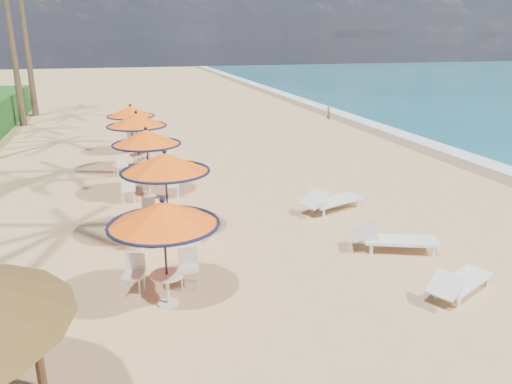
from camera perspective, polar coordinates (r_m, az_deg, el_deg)
The scene contains 12 objects.
ground at distance 12.28m, azimuth 15.53°, elevation -8.85°, with size 160.00×160.00×0.00m, color tan.
foam_strip at distance 25.19m, azimuth 22.21°, elevation 4.03°, with size 1.20×140.00×0.04m, color white.
wetsand_band at distance 24.66m, azimuth 20.54°, elevation 3.95°, with size 1.40×140.00×0.02m, color olive.
station_0 at distance 10.05m, azimuth -10.58°, elevation -3.45°, with size 2.23×2.23×2.33m.
station_1 at distance 13.38m, azimuth -10.43°, elevation 2.04°, with size 2.38×2.38×2.48m.
station_2 at distance 17.15m, azimuth -12.39°, elevation 5.16°, with size 2.32×2.32×2.42m.
station_3 at distance 20.47m, azimuth -13.54°, elevation 7.18°, with size 2.38×2.38×2.48m.
station_4 at distance 24.03m, azimuth -13.99°, elevation 8.32°, with size 2.21×2.21×2.30m.
lounger_near at distance 11.56m, azimuth 22.19°, elevation -9.51°, with size 1.98×1.40×0.69m.
lounger_mid at distance 13.26m, azimuth 15.27°, elevation -5.09°, with size 2.26×1.42×0.78m.
lounger_far at distance 15.81m, azimuth 8.48°, elevation -0.93°, with size 2.27×1.42×0.78m.
person at distance 33.17m, azimuth 8.31°, elevation 8.95°, with size 0.34×0.23×0.94m, color #8F6248.
Camera 1 is at (-5.99, -9.30, 5.33)m, focal length 35.00 mm.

